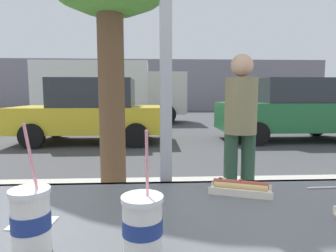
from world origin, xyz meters
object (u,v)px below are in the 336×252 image
(parked_car_yellow, at_px, (92,111))
(pedestrian, at_px, (240,124))
(parked_car_green, at_px, (292,110))
(soda_cup_left, at_px, (142,225))
(hotdog_tray_near, at_px, (240,187))
(soda_cup_right, at_px, (31,220))
(box_truck, at_px, (110,90))

(parked_car_yellow, distance_m, pedestrian, 6.01)
(parked_car_green, bearing_deg, pedestrian, -120.71)
(soda_cup_left, relative_size, hotdog_tray_near, 1.20)
(soda_cup_left, relative_size, pedestrian, 0.19)
(soda_cup_right, height_order, parked_car_yellow, parked_car_yellow)
(hotdog_tray_near, distance_m, pedestrian, 1.87)
(box_truck, bearing_deg, soda_cup_left, -81.43)
(hotdog_tray_near, bearing_deg, pedestrian, 72.93)
(box_truck, bearing_deg, parked_car_yellow, -87.00)
(soda_cup_right, bearing_deg, pedestrian, 61.58)
(parked_car_yellow, relative_size, parked_car_green, 1.01)
(soda_cup_right, bearing_deg, soda_cup_left, -4.99)
(soda_cup_left, distance_m, soda_cup_right, 0.27)
(parked_car_green, distance_m, box_truck, 8.26)
(soda_cup_left, height_order, parked_car_yellow, parked_car_yellow)
(hotdog_tray_near, height_order, pedestrian, pedestrian)
(parked_car_yellow, relative_size, pedestrian, 2.59)
(soda_cup_left, bearing_deg, hotdog_tray_near, 48.44)
(box_truck, bearing_deg, soda_cup_right, -82.56)
(soda_cup_right, xyz_separation_m, parked_car_yellow, (-1.42, 7.59, -0.19))
(soda_cup_left, bearing_deg, parked_car_green, 61.53)
(soda_cup_left, relative_size, parked_car_yellow, 0.07)
(soda_cup_right, height_order, pedestrian, pedestrian)
(hotdog_tray_near, relative_size, parked_car_green, 0.06)
(soda_cup_left, distance_m, parked_car_yellow, 7.80)
(parked_car_green, bearing_deg, box_truck, 137.84)
(parked_car_green, xyz_separation_m, pedestrian, (-3.22, -5.42, 0.17))
(soda_cup_left, relative_size, soda_cup_right, 0.96)
(hotdog_tray_near, bearing_deg, soda_cup_right, -148.52)
(soda_cup_right, bearing_deg, hotdog_tray_near, 31.48)
(soda_cup_right, distance_m, parked_car_yellow, 7.72)
(hotdog_tray_near, relative_size, box_truck, 0.04)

